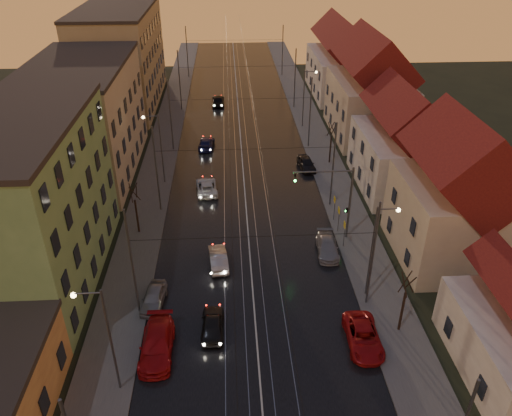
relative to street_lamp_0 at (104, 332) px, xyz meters
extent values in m
plane|color=black|center=(9.10, -2.00, -4.89)|extent=(160.00, 160.00, 0.00)
cube|color=black|center=(9.10, 38.00, -4.87)|extent=(16.00, 120.00, 0.04)
cube|color=#4C4C4C|center=(-0.90, 38.00, -4.81)|extent=(4.00, 120.00, 0.15)
cube|color=#4C4C4C|center=(19.10, 38.00, -4.81)|extent=(4.00, 120.00, 0.15)
cube|color=gray|center=(6.90, 38.00, -4.83)|extent=(0.06, 120.00, 0.03)
cube|color=gray|center=(8.33, 38.00, -4.83)|extent=(0.06, 120.00, 0.03)
cube|color=gray|center=(9.87, 38.00, -4.83)|extent=(0.06, 120.00, 0.03)
cube|color=gray|center=(11.30, 38.00, -4.83)|extent=(0.06, 120.00, 0.03)
cube|color=#618F5B|center=(-8.40, 12.00, 1.61)|extent=(10.00, 18.00, 13.00)
cube|color=tan|center=(-8.40, 32.00, 1.11)|extent=(10.00, 20.00, 12.00)
cube|color=#94835F|center=(-8.40, 56.00, 2.11)|extent=(10.00, 24.00, 14.00)
cube|color=#BBA990|center=(26.10, 13.00, -1.39)|extent=(8.50, 10.00, 7.00)
pyramid|color=#531315|center=(26.10, 13.00, 4.01)|extent=(8.67, 10.20, 3.80)
cube|color=beige|center=(26.10, 26.00, -1.89)|extent=(9.00, 12.00, 6.00)
pyramid|color=#531315|center=(26.10, 26.00, 2.71)|extent=(9.18, 12.24, 3.20)
cube|color=#BBA990|center=(26.10, 41.00, -1.14)|extent=(9.00, 14.00, 7.50)
pyramid|color=#531315|center=(26.10, 41.00, 4.61)|extent=(9.18, 14.28, 4.00)
cube|color=beige|center=(26.10, 59.00, -1.64)|extent=(9.00, 16.00, 6.50)
pyramid|color=#531315|center=(26.10, 59.00, 3.36)|extent=(9.18, 16.32, 3.50)
cylinder|color=#595B60|center=(0.50, 7.00, -0.39)|extent=(0.16, 0.16, 9.00)
cylinder|color=#595B60|center=(17.70, 7.00, -0.39)|extent=(0.16, 0.16, 9.00)
cylinder|color=#595B60|center=(0.50, 22.00, -0.39)|extent=(0.16, 0.16, 9.00)
cylinder|color=#595B60|center=(17.70, 22.00, -0.39)|extent=(0.16, 0.16, 9.00)
cylinder|color=#595B60|center=(0.50, 37.00, -0.39)|extent=(0.16, 0.16, 9.00)
cylinder|color=#595B60|center=(17.70, 37.00, -0.39)|extent=(0.16, 0.16, 9.00)
cylinder|color=#595B60|center=(0.50, 52.00, -0.39)|extent=(0.16, 0.16, 9.00)
cylinder|color=#595B60|center=(17.70, 52.00, -0.39)|extent=(0.16, 0.16, 9.00)
cylinder|color=#595B60|center=(0.50, 70.00, -0.39)|extent=(0.16, 0.16, 9.00)
cylinder|color=#595B60|center=(17.70, 70.00, -0.39)|extent=(0.16, 0.16, 9.00)
cylinder|color=#595B60|center=(0.30, 0.00, -0.89)|extent=(0.14, 0.14, 8.00)
cylinder|color=#595B60|center=(-0.50, 0.00, 2.91)|extent=(1.60, 0.10, 0.10)
sphere|color=#FFD88C|center=(-1.22, 0.00, 2.81)|extent=(0.32, 0.32, 0.32)
cylinder|color=#595B60|center=(17.90, 8.00, -0.89)|extent=(0.14, 0.14, 8.00)
cylinder|color=#595B60|center=(18.70, 8.00, 2.91)|extent=(1.60, 0.10, 0.10)
sphere|color=#FFD88C|center=(19.42, 8.00, 2.81)|extent=(0.32, 0.32, 0.32)
cylinder|color=#595B60|center=(0.30, 28.00, -0.89)|extent=(0.14, 0.14, 8.00)
cylinder|color=#595B60|center=(-0.50, 28.00, 2.91)|extent=(1.60, 0.10, 0.10)
sphere|color=#FFD88C|center=(-1.22, 28.00, 2.81)|extent=(0.32, 0.32, 0.32)
cylinder|color=#595B60|center=(17.90, 44.00, -0.89)|extent=(0.14, 0.14, 8.00)
cylinder|color=#595B60|center=(18.70, 44.00, 2.91)|extent=(1.60, 0.10, 0.10)
sphere|color=#FFD88C|center=(19.42, 44.00, 2.81)|extent=(0.32, 0.32, 0.32)
cylinder|color=#595B60|center=(18.10, 16.00, -1.29)|extent=(0.20, 0.20, 7.20)
cylinder|color=#595B60|center=(15.50, 16.00, 2.01)|extent=(5.20, 0.14, 0.14)
imported|color=black|center=(13.10, 16.00, 1.41)|extent=(0.15, 0.18, 0.90)
sphere|color=#19FF3F|center=(13.10, 15.88, 1.26)|extent=(0.20, 0.20, 0.20)
cylinder|color=black|center=(-1.10, 18.00, -3.14)|extent=(0.18, 0.18, 3.50)
cylinder|color=black|center=(-0.86, 18.09, -0.59)|extent=(0.37, 0.92, 1.61)
cylinder|color=black|center=(-1.18, 18.23, -0.59)|extent=(0.91, 0.40, 1.61)
cylinder|color=black|center=(-1.33, 17.91, -0.59)|extent=(0.37, 0.92, 1.61)
cylinder|color=black|center=(-0.97, 17.78, -0.59)|extent=(0.84, 0.54, 1.62)
cylinder|color=black|center=(19.30, 4.00, -3.14)|extent=(0.18, 0.18, 3.50)
cylinder|color=black|center=(19.54, 4.09, -0.59)|extent=(0.37, 0.92, 1.61)
cylinder|color=black|center=(19.22, 4.23, -0.59)|extent=(0.91, 0.40, 1.61)
cylinder|color=black|center=(19.07, 3.91, -0.59)|extent=(0.37, 0.92, 1.61)
cylinder|color=black|center=(19.43, 3.78, -0.59)|extent=(0.84, 0.54, 1.62)
cylinder|color=black|center=(19.50, 32.00, -3.14)|extent=(0.18, 0.18, 3.50)
cylinder|color=black|center=(19.74, 32.09, -0.59)|extent=(0.37, 0.92, 1.61)
cylinder|color=black|center=(19.42, 32.23, -0.59)|extent=(0.91, 0.40, 1.61)
cylinder|color=black|center=(19.27, 31.91, -0.59)|extent=(0.37, 0.92, 1.61)
cylinder|color=black|center=(19.63, 31.78, -0.59)|extent=(0.84, 0.54, 1.62)
imported|color=black|center=(6.03, 4.72, -4.21)|extent=(1.68, 4.00, 1.35)
imported|color=#ABABB0|center=(6.36, 12.58, -4.21)|extent=(1.88, 4.26, 1.36)
imported|color=silver|center=(5.03, 25.61, -4.24)|extent=(2.59, 4.83, 1.29)
imported|color=#171845|center=(4.67, 37.39, -4.25)|extent=(2.13, 4.54, 1.28)
imported|color=black|center=(6.04, 54.12, -4.10)|extent=(1.88, 4.63, 1.58)
imported|color=#AD1115|center=(2.32, 2.91, -4.12)|extent=(2.15, 5.28, 1.53)
imported|color=gray|center=(1.50, 7.86, -4.23)|extent=(1.94, 4.01, 1.32)
imported|color=#A61014|center=(16.42, 2.90, -4.21)|extent=(2.35, 4.88, 1.34)
imported|color=#96969B|center=(15.92, 13.78, -4.25)|extent=(2.02, 4.46, 1.27)
imported|color=black|center=(16.50, 30.65, -4.20)|extent=(2.07, 4.21, 1.38)
camera|label=1|loc=(7.59, -21.71, 20.84)|focal=35.00mm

